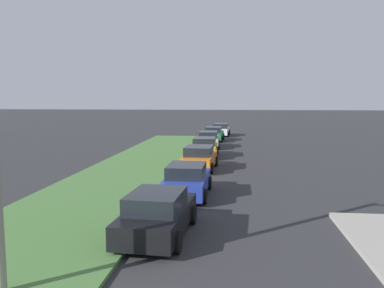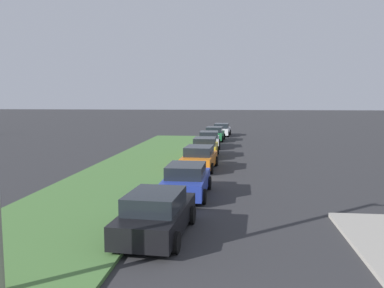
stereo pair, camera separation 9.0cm
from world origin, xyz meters
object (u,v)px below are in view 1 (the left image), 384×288
at_px(parked_car_green, 214,134).
at_px(streetlight, 6,99).
at_px(parked_car_blue, 187,180).
at_px(parked_car_white, 221,130).
at_px(parked_car_yellow, 205,147).
at_px(parked_car_silver, 208,140).
at_px(parked_car_orange, 199,158).
at_px(parked_car_black, 158,214).

xyz_separation_m(parked_car_green, streetlight, (-33.24, 2.57, 3.67)).
xyz_separation_m(parked_car_blue, parked_car_white, (29.31, -0.48, 0.00)).
height_order(parked_car_blue, streetlight, streetlight).
bearing_deg(streetlight, parked_car_yellow, -6.53).
bearing_deg(parked_car_silver, streetlight, 172.85).
bearing_deg(parked_car_silver, parked_car_blue, 178.57).
bearing_deg(parked_car_green, parked_car_blue, -177.87).
bearing_deg(parked_car_blue, parked_car_silver, 1.39).
relative_size(parked_car_blue, parked_car_green, 0.99).
distance_m(parked_car_orange, parked_car_yellow, 5.41).
bearing_deg(parked_car_black, parked_car_yellow, 2.86).
bearing_deg(parked_car_blue, streetlight, 165.36).
bearing_deg(parked_car_blue, parked_car_orange, 1.08).
bearing_deg(parked_car_yellow, parked_car_silver, 0.41).
bearing_deg(parked_car_white, parked_car_orange, -178.66).
bearing_deg(parked_car_green, parked_car_black, -178.48).
height_order(parked_car_black, parked_car_yellow, same).
bearing_deg(streetlight, parked_car_orange, -8.95).
height_order(parked_car_yellow, parked_car_white, same).
height_order(parked_car_blue, parked_car_silver, same).
bearing_deg(parked_car_orange, streetlight, 174.04).
xyz_separation_m(parked_car_black, parked_car_green, (28.98, -0.25, 0.00)).
relative_size(parked_car_orange, parked_car_green, 1.01).
height_order(parked_car_black, parked_car_orange, same).
bearing_deg(parked_car_black, parked_car_blue, 0.22).
relative_size(parked_car_silver, streetlight, 0.58).
bearing_deg(parked_car_green, streetlight, 177.59).
xyz_separation_m(parked_car_blue, streetlight, (-9.57, 2.62, 3.67)).
distance_m(parked_car_white, streetlight, 39.18).
xyz_separation_m(parked_car_blue, parked_car_green, (23.66, 0.05, 0.00)).
xyz_separation_m(parked_car_yellow, parked_car_green, (11.51, -0.09, 0.00)).
relative_size(parked_car_yellow, parked_car_green, 0.99).
relative_size(parked_car_green, streetlight, 0.58).
bearing_deg(parked_car_green, parked_car_orange, -178.00).
height_order(parked_car_silver, parked_car_white, same).
distance_m(parked_car_blue, parked_car_orange, 6.75).
distance_m(parked_car_green, parked_car_white, 5.67).
height_order(parked_car_blue, parked_car_green, same).
bearing_deg(parked_car_blue, parked_car_black, 177.48).
bearing_deg(parked_car_blue, parked_car_white, -0.29).
height_order(parked_car_yellow, streetlight, streetlight).
relative_size(parked_car_orange, streetlight, 0.59).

